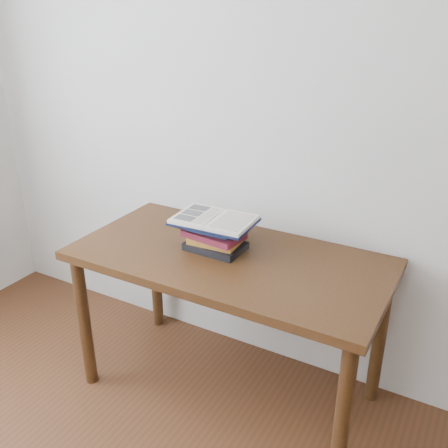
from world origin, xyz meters
The scene contains 3 objects.
desk centered at (0.03, 1.38, 0.65)m, with size 1.39×0.69×0.74m.
book_stack centered at (-0.05, 1.41, 0.80)m, with size 0.27×0.20×0.12m.
open_book centered at (-0.06, 1.42, 0.88)m, with size 0.36×0.26×0.03m.
Camera 1 is at (0.97, -0.33, 1.75)m, focal length 40.00 mm.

